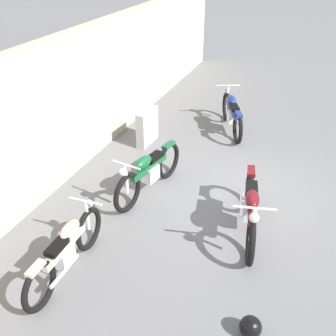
# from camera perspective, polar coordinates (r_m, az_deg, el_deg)

# --- Properties ---
(ground_plane) EXTENTS (40.00, 40.00, 0.00)m
(ground_plane) POSITION_cam_1_polar(r_m,az_deg,el_deg) (7.87, 10.50, -4.16)
(ground_plane) COLOR slate
(building_wall) EXTENTS (18.00, 0.30, 2.74)m
(building_wall) POSITION_cam_1_polar(r_m,az_deg,el_deg) (8.48, -13.57, 8.54)
(building_wall) COLOR beige
(building_wall) RESTS_ON ground_plane
(stone_marker) EXTENTS (0.78, 0.24, 0.83)m
(stone_marker) POSITION_cam_1_polar(r_m,az_deg,el_deg) (9.62, -2.90, 5.74)
(stone_marker) COLOR #9E9EA3
(stone_marker) RESTS_ON ground_plane
(helmet) EXTENTS (0.28, 0.28, 0.28)m
(helmet) POSITION_cam_1_polar(r_m,az_deg,el_deg) (5.48, 11.41, -20.87)
(helmet) COLOR black
(helmet) RESTS_ON ground_plane
(motorcycle_green) EXTENTS (2.11, 0.67, 0.96)m
(motorcycle_green) POSITION_cam_1_polar(r_m,az_deg,el_deg) (7.66, -2.72, -0.56)
(motorcycle_green) COLOR black
(motorcycle_green) RESTS_ON ground_plane
(motorcycle_maroon) EXTENTS (2.18, 0.74, 0.99)m
(motorcycle_maroon) POSITION_cam_1_polar(r_m,az_deg,el_deg) (6.78, 11.39, -5.53)
(motorcycle_maroon) COLOR black
(motorcycle_maroon) RESTS_ON ground_plane
(motorcycle_blue) EXTENTS (2.00, 1.05, 0.96)m
(motorcycle_blue) POSITION_cam_1_polar(r_m,az_deg,el_deg) (10.38, 8.90, 7.56)
(motorcycle_blue) COLOR black
(motorcycle_blue) RESTS_ON ground_plane
(motorcycle_cream) EXTENTS (1.97, 0.55, 0.88)m
(motorcycle_cream) POSITION_cam_1_polar(r_m,az_deg,el_deg) (6.10, -13.97, -11.06)
(motorcycle_cream) COLOR black
(motorcycle_cream) RESTS_ON ground_plane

